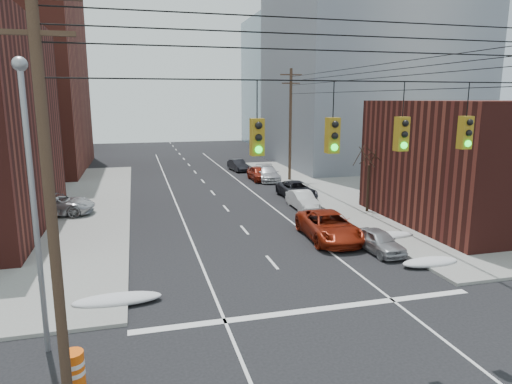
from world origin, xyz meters
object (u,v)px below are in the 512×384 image
parked_car_c (297,190)px  parked_car_f (238,165)px  parked_car_e (259,173)px  parked_car_b (302,200)px  construction_barrel (73,370)px  parked_car_d (268,174)px  lot_car_b (53,204)px  parked_car_a (379,241)px  red_pickup (329,226)px  lot_car_a (47,203)px

parked_car_c → parked_car_f: (-1.52, 15.58, -0.04)m
parked_car_e → parked_car_f: (-0.69, 6.69, -0.07)m
parked_car_b → construction_barrel: 23.43m
construction_barrel → parked_car_f: bearing=70.7°
parked_car_f → construction_barrel: 40.29m
parked_car_d → lot_car_b: bearing=-145.3°
parked_car_c → parked_car_e: bearing=94.0°
parked_car_b → parked_car_e: parked_car_e is taller
parked_car_a → parked_car_d: parked_car_d is taller
red_pickup → construction_barrel: 16.96m
red_pickup → parked_car_e: red_pickup is taller
lot_car_b → red_pickup: bearing=-114.7°
parked_car_b → red_pickup: bearing=-98.7°
parked_car_d → parked_car_f: parked_car_d is taller
parked_car_c → lot_car_a: 19.11m
parked_car_b → construction_barrel: size_ratio=3.60×
construction_barrel → lot_car_b: bearing=100.0°
parked_car_f → lot_car_a: lot_car_a is taller
parked_car_d → parked_car_e: parked_car_d is taller
lot_car_a → parked_car_e: bearing=-79.8°
parked_car_d → lot_car_a: (-19.10, -9.17, 0.11)m
red_pickup → parked_car_c: (2.06, 11.27, -0.12)m
parked_car_e → parked_car_c: bearing=-85.4°
parked_car_a → parked_car_b: size_ratio=0.91×
parked_car_b → parked_car_d: (0.85, 12.17, 0.06)m
red_pickup → parked_car_e: (1.23, 20.16, -0.09)m
parked_car_d → parked_car_e: size_ratio=1.18×
red_pickup → lot_car_a: 20.08m
parked_car_b → parked_car_c: bearing=77.2°
red_pickup → parked_car_b: (1.21, 7.63, -0.14)m
parked_car_c → parked_car_f: parked_car_c is taller
parked_car_b → parked_car_d: parked_car_d is taller
parked_car_a → lot_car_b: size_ratio=0.67×
parked_car_c → lot_car_a: (-19.10, -0.64, 0.14)m
parked_car_e → parked_car_f: size_ratio=1.07×
lot_car_b → parked_car_e: bearing=-53.6°
parked_car_b → parked_car_c: (0.85, 3.64, 0.03)m
parked_car_b → parked_car_e: size_ratio=0.95×
lot_car_a → parked_car_c: bearing=-105.4°
red_pickup → parked_car_d: bearing=87.4°
parked_car_b → lot_car_a: size_ratio=0.97×
lot_car_a → parked_car_d: bearing=-81.7°
parked_car_a → lot_car_b: 22.02m
parked_car_d → construction_barrel: (-14.81, -30.98, -0.15)m
parked_car_a → parked_car_c: parked_car_c is taller
parked_car_d → lot_car_b: lot_car_b is taller
parked_car_f → lot_car_b: 24.13m
parked_car_f → lot_car_a: 23.92m
parked_car_c → parked_car_e: size_ratio=1.17×
parked_car_a → parked_car_f: size_ratio=0.93×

